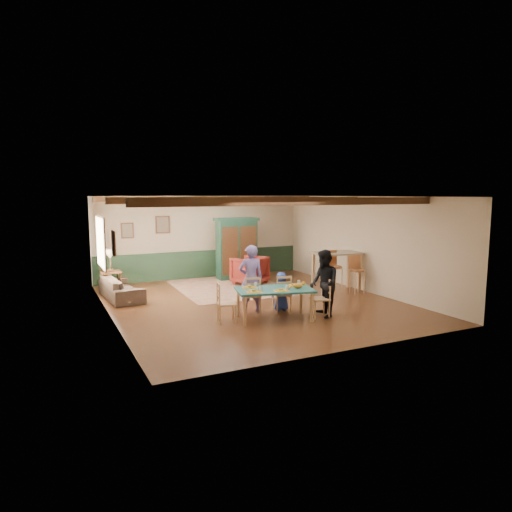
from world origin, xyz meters
name	(u,v)px	position (x,y,z in m)	size (l,w,h in m)	color
floor	(253,302)	(0.00, 0.00, 0.00)	(8.00, 8.00, 0.00)	#462513
wall_back	(202,237)	(0.00, 4.00, 1.35)	(7.00, 0.02, 2.70)	beige
wall_left	(109,259)	(-3.50, 0.00, 1.35)	(0.02, 8.00, 2.70)	beige
wall_right	(364,244)	(3.50, 0.00, 1.35)	(0.02, 8.00, 2.70)	beige
ceiling	(253,197)	(0.00, 0.00, 2.70)	(7.00, 8.00, 0.02)	silver
wainscot_back	(202,264)	(0.00, 3.98, 0.45)	(6.95, 0.03, 0.90)	#1B321F
ceiling_beam_front	(301,201)	(0.00, -2.30, 2.61)	(6.95, 0.16, 0.16)	#321D0E
ceiling_beam_mid	(246,200)	(0.00, 0.40, 2.61)	(6.95, 0.16, 0.16)	#321D0E
ceiling_beam_back	(212,199)	(0.00, 3.00, 2.61)	(6.95, 0.16, 0.16)	#321D0E
window_left	(100,242)	(-3.47, 1.70, 1.55)	(0.06, 1.60, 1.30)	white
picture_left_wall	(114,243)	(-3.47, -0.60, 1.75)	(0.04, 0.42, 0.52)	gray
picture_back_a	(163,225)	(-1.30, 3.97, 1.80)	(0.45, 0.04, 0.55)	gray
picture_back_b	(127,231)	(-2.40, 3.97, 1.65)	(0.38, 0.04, 0.48)	gray
dining_table	(274,304)	(-0.26, -1.66, 0.35)	(1.67, 0.93, 0.69)	#1C5B58
dining_chair_far_left	(252,295)	(-0.47, -0.93, 0.44)	(0.39, 0.41, 0.88)	tan
dining_chair_far_right	(282,293)	(0.25, -1.09, 0.44)	(0.39, 0.41, 0.88)	tan
dining_chair_end_left	(227,303)	(-1.30, -1.43, 0.44)	(0.39, 0.41, 0.88)	tan
dining_chair_end_right	(320,298)	(0.78, -1.90, 0.44)	(0.39, 0.41, 0.88)	tan
person_man	(251,279)	(-0.46, -0.86, 0.80)	(0.58, 0.38, 1.60)	slate
person_woman	(324,284)	(0.87, -1.92, 0.76)	(0.74, 0.58, 1.53)	black
person_child	(281,291)	(0.26, -1.02, 0.46)	(0.45, 0.30, 0.93)	#2840A1
cat	(298,285)	(0.22, -1.86, 0.78)	(0.33, 0.13, 0.17)	orange
place_setting_near_left	(254,290)	(-0.81, -1.78, 0.75)	(0.37, 0.28, 0.11)	gold
place_setting_near_center	(281,288)	(-0.22, -1.91, 0.75)	(0.37, 0.28, 0.11)	gold
place_setting_far_left	(250,285)	(-0.71, -1.32, 0.75)	(0.37, 0.28, 0.11)	gold
place_setting_far_right	(293,283)	(0.29, -1.55, 0.75)	(0.37, 0.28, 0.11)	gold
area_rug	(230,287)	(0.20, 2.02, 0.01)	(3.07, 3.64, 0.01)	#C1AF8C
armoire	(237,248)	(0.94, 3.27, 1.00)	(1.41, 0.57, 2.00)	#133124
armchair	(250,270)	(0.96, 2.27, 0.43)	(0.92, 0.94, 0.86)	#501010
sofa	(121,288)	(-2.98, 1.88, 0.29)	(1.98, 0.77, 0.58)	#392C24
end_table	(111,283)	(-3.13, 2.55, 0.33)	(0.53, 0.53, 0.65)	#321D0E
table_lamp	(110,261)	(-3.13, 2.55, 0.95)	(0.33, 0.33, 0.60)	#D5BE8A
counter_table	(336,272)	(2.77, 0.27, 0.56)	(1.35, 0.78, 1.12)	tan
bar_stool_left	(334,272)	(2.51, 0.03, 0.60)	(0.42, 0.47, 1.20)	#B17245
bar_stool_right	(357,275)	(3.06, -0.31, 0.54)	(0.38, 0.42, 1.07)	#B17245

